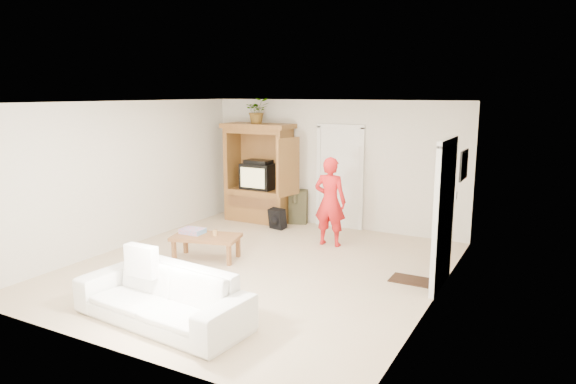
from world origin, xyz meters
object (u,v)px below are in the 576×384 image
at_px(armoire, 260,179).
at_px(sofa, 162,296).
at_px(coffee_table, 206,238).
at_px(man, 330,202).

height_order(armoire, sofa, armoire).
distance_m(armoire, coffee_table, 2.80).
distance_m(sofa, coffee_table, 2.40).
height_order(sofa, coffee_table, sofa).
bearing_deg(man, sofa, 79.33).
xyz_separation_m(man, sofa, (-0.49, -3.90, -0.48)).
height_order(armoire, coffee_table, armoire).
distance_m(man, coffee_table, 2.32).
height_order(armoire, man, armoire).
xyz_separation_m(armoire, coffee_table, (0.59, -2.68, -0.55)).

